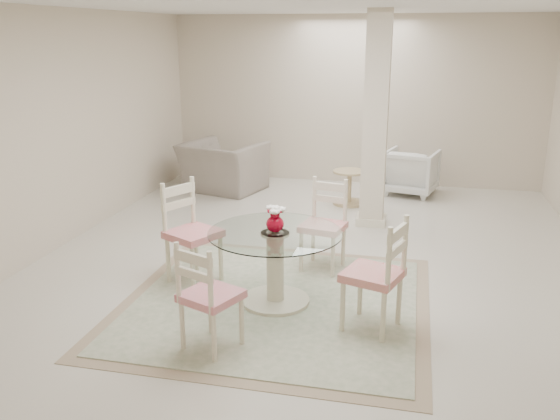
% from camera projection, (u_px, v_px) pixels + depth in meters
% --- Properties ---
extents(ground, '(7.00, 7.00, 0.00)m').
position_uv_depth(ground, '(318.00, 255.00, 6.72)').
color(ground, beige).
rests_on(ground, ground).
extents(room_shell, '(6.02, 7.02, 2.71)m').
position_uv_depth(room_shell, '(321.00, 89.00, 6.18)').
color(room_shell, beige).
rests_on(room_shell, ground).
extents(column, '(0.30, 0.30, 2.70)m').
position_uv_depth(column, '(376.00, 121.00, 7.43)').
color(column, beige).
rests_on(column, ground).
extents(area_rug, '(2.81, 2.81, 0.02)m').
position_uv_depth(area_rug, '(275.00, 302.00, 5.52)').
color(area_rug, tan).
rests_on(area_rug, ground).
extents(dining_table, '(1.21, 1.21, 0.70)m').
position_uv_depth(dining_table, '(275.00, 268.00, 5.42)').
color(dining_table, beige).
rests_on(dining_table, ground).
extents(red_vase, '(0.19, 0.18, 0.25)m').
position_uv_depth(red_vase, '(275.00, 219.00, 5.29)').
color(red_vase, '#AB051D').
rests_on(red_vase, dining_table).
extents(dining_chair_east, '(0.56, 0.56, 1.10)m').
position_uv_depth(dining_chair_east, '(381.00, 267.00, 4.85)').
color(dining_chair_east, '#ECE5C2').
rests_on(dining_chair_east, ground).
extents(dining_chair_north, '(0.50, 0.50, 1.06)m').
position_uv_depth(dining_chair_north, '(325.00, 218.00, 6.20)').
color(dining_chair_north, '#EFE0C4').
rests_on(dining_chair_north, ground).
extents(dining_chair_west, '(0.61, 0.61, 1.13)m').
position_uv_depth(dining_chair_west, '(188.00, 224.00, 5.87)').
color(dining_chair_west, '#EFE9C5').
rests_on(dining_chair_west, ground).
extents(dining_chair_south, '(0.53, 0.53, 1.01)m').
position_uv_depth(dining_chair_south, '(205.00, 290.00, 4.54)').
color(dining_chair_south, beige).
rests_on(dining_chair_south, ground).
extents(recliner_taupe, '(1.41, 1.31, 0.76)m').
position_uv_depth(recliner_taupe, '(223.00, 167.00, 9.34)').
color(recliner_taupe, gray).
rests_on(recliner_taupe, ground).
extents(armchair_white, '(0.90, 0.92, 0.70)m').
position_uv_depth(armchair_white, '(411.00, 172.00, 9.16)').
color(armchair_white, silver).
rests_on(armchair_white, ground).
extents(side_table, '(0.48, 0.48, 0.50)m').
position_uv_depth(side_table, '(349.00, 189.00, 8.63)').
color(side_table, tan).
rests_on(side_table, ground).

